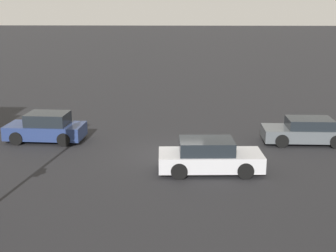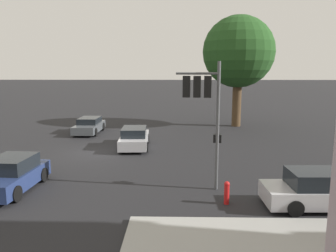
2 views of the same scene
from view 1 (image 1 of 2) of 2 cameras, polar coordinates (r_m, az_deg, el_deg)
ground_plane at (r=21.63m, az=1.04°, el=-3.46°), size 300.00×300.00×0.00m
crossing_car_0 at (r=19.25m, az=5.06°, el=-3.74°), size 4.31×2.04×1.38m
crossing_car_1 at (r=24.37m, az=-14.63°, el=-0.21°), size 3.94×2.06×1.45m
crossing_car_2 at (r=24.20m, az=16.51°, el=-0.61°), size 4.21×1.91×1.27m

